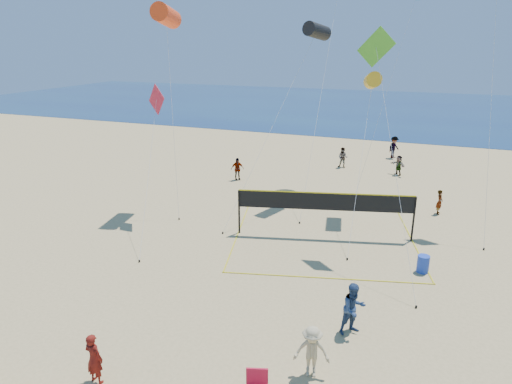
% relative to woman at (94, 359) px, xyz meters
% --- Properties ---
extents(ground, '(120.00, 120.00, 0.00)m').
position_rel_woman_xyz_m(ground, '(2.74, 1.28, -0.82)').
color(ground, tan).
rests_on(ground, ground).
extents(ocean, '(140.00, 50.00, 0.03)m').
position_rel_woman_xyz_m(ocean, '(2.74, 63.28, -0.80)').
color(ocean, navy).
rests_on(ocean, ground).
extents(woman, '(0.63, 0.45, 1.64)m').
position_rel_woman_xyz_m(woman, '(0.00, 0.00, 0.00)').
color(woman, '#64130D').
rests_on(woman, ground).
extents(bystander_a, '(1.16, 1.15, 1.89)m').
position_rel_woman_xyz_m(bystander_a, '(6.71, 5.13, 0.12)').
color(bystander_a, navy).
rests_on(bystander_a, ground).
extents(bystander_b, '(1.19, 0.84, 1.68)m').
position_rel_woman_xyz_m(bystander_b, '(5.90, 2.53, 0.02)').
color(bystander_b, tan).
rests_on(bystander_b, ground).
extents(far_person_0, '(1.00, 0.90, 1.64)m').
position_rel_woman_xyz_m(far_person_0, '(-4.21, 20.65, -0.00)').
color(far_person_0, gray).
rests_on(far_person_0, ground).
extents(far_person_1, '(1.34, 1.25, 1.50)m').
position_rel_woman_xyz_m(far_person_1, '(6.66, 26.16, -0.07)').
color(far_person_1, gray).
rests_on(far_person_1, ground).
extents(far_person_2, '(0.38, 0.55, 1.45)m').
position_rel_woman_xyz_m(far_person_2, '(9.53, 18.49, -0.09)').
color(far_person_2, gray).
rests_on(far_person_2, ground).
extents(far_person_3, '(0.85, 0.69, 1.62)m').
position_rel_woman_xyz_m(far_person_3, '(2.34, 26.79, -0.01)').
color(far_person_3, gray).
rests_on(far_person_3, ground).
extents(far_person_4, '(1.22, 1.39, 1.87)m').
position_rel_woman_xyz_m(far_person_4, '(5.87, 31.54, 0.12)').
color(far_person_4, gray).
rests_on(far_person_4, ground).
extents(trash_barrel, '(0.54, 0.54, 0.77)m').
position_rel_woman_xyz_m(trash_barrel, '(8.87, 10.64, -0.43)').
color(trash_barrel, '#1D3FBE').
rests_on(trash_barrel, ground).
extents(volleyball_net, '(10.95, 10.84, 2.42)m').
position_rel_woman_xyz_m(volleyball_net, '(3.96, 12.85, 0.84)').
color(volleyball_net, black).
rests_on(volleyball_net, ground).
extents(kite_0, '(2.24, 3.59, 11.64)m').
position_rel_woman_xyz_m(kite_0, '(-5.68, 14.50, 10.14)').
color(kite_0, '#FF4516').
rests_on(kite_0, ground).
extents(kite_1, '(3.62, 8.40, 10.74)m').
position_rel_woman_xyz_m(kite_1, '(1.79, 18.60, 9.37)').
color(kite_1, black).
rests_on(kite_1, ground).
extents(kite_2, '(1.22, 7.73, 8.16)m').
position_rel_woman_xyz_m(kite_2, '(5.32, 17.22, 6.79)').
color(kite_2, gold).
rests_on(kite_2, ground).
extents(kite_3, '(2.87, 6.00, 7.54)m').
position_rel_woman_xyz_m(kite_3, '(-5.28, 12.26, 5.54)').
color(kite_3, '#B81933').
rests_on(kite_3, ground).
extents(kite_4, '(3.77, 5.50, 10.28)m').
position_rel_woman_xyz_m(kite_4, '(6.03, 12.47, 8.10)').
color(kite_4, green).
rests_on(kite_4, ground).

